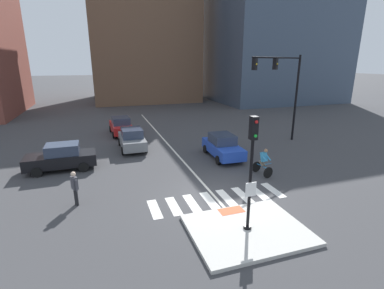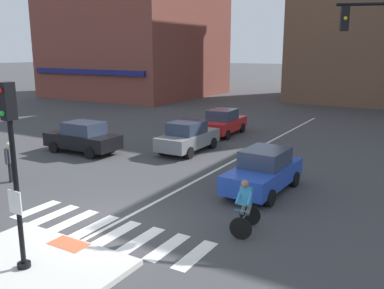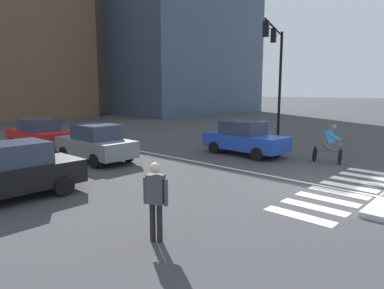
{
  "view_description": "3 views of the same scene",
  "coord_description": "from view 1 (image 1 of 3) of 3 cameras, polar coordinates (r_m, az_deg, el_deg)",
  "views": [
    {
      "loc": [
        -5.11,
        -11.61,
        6.41
      ],
      "look_at": [
        -0.1,
        3.47,
        1.75
      ],
      "focal_mm": 26.2,
      "sensor_mm": 36.0,
      "label": 1
    },
    {
      "loc": [
        8.14,
        -8.87,
        5.29
      ],
      "look_at": [
        -0.13,
        5.06,
        1.57
      ],
      "focal_mm": 38.61,
      "sensor_mm": 36.0,
      "label": 2
    },
    {
      "loc": [
        -10.85,
        -3.8,
        3.09
      ],
      "look_at": [
        -1.24,
        5.16,
        1.0
      ],
      "focal_mm": 31.63,
      "sensor_mm": 36.0,
      "label": 3
    }
  ],
  "objects": [
    {
      "name": "car_black_cross_left",
      "position": [
        19.02,
        -25.03,
        -2.35
      ],
      "size": [
        4.12,
        1.88,
        1.64
      ],
      "color": "black",
      "rests_on": "ground"
    },
    {
      "name": "signal_pole",
      "position": [
        10.51,
        12.02,
        -3.9
      ],
      "size": [
        0.44,
        0.38,
        4.46
      ],
      "color": "black",
      "rests_on": "traffic_island"
    },
    {
      "name": "crosswalk_stripe_h",
      "position": [
        15.42,
        16.17,
        -8.89
      ],
      "size": [
        0.44,
        1.8,
        0.01
      ],
      "primitive_type": "cube",
      "color": "silver",
      "rests_on": "ground"
    },
    {
      "name": "cyclist",
      "position": [
        16.87,
        14.34,
        -3.35
      ],
      "size": [
        0.81,
        1.17,
        1.68
      ],
      "color": "black",
      "rests_on": "ground"
    },
    {
      "name": "building_far_block",
      "position": [
        53.09,
        15.73,
        20.37
      ],
      "size": [
        20.81,
        18.76,
        21.26
      ],
      "color": "#3D4C60",
      "rests_on": "ground"
    },
    {
      "name": "ground_plane",
      "position": [
        14.21,
        4.88,
        -10.52
      ],
      "size": [
        300.0,
        300.0,
        0.0
      ],
      "primitive_type": "plane",
      "color": "#3D3D3F"
    },
    {
      "name": "car_grey_westbound_far",
      "position": [
        21.84,
        -12.13,
        1.13
      ],
      "size": [
        1.88,
        4.12,
        1.64
      ],
      "color": "slate",
      "rests_on": "ground"
    },
    {
      "name": "pedestrian_at_curb_left",
      "position": [
        14.04,
        -22.78,
        -7.74
      ],
      "size": [
        0.34,
        0.51,
        1.67
      ],
      "color": "black",
      "rests_on": "ground"
    },
    {
      "name": "crosswalk_stripe_d",
      "position": [
        13.84,
        3.57,
        -11.25
      ],
      "size": [
        0.44,
        1.8,
        0.01
      ],
      "primitive_type": "cube",
      "color": "silver",
      "rests_on": "ground"
    },
    {
      "name": "crosswalk_stripe_a",
      "position": [
        13.18,
        -7.62,
        -12.88
      ],
      "size": [
        0.44,
        1.8,
        0.01
      ],
      "primitive_type": "cube",
      "color": "silver",
      "rests_on": "ground"
    },
    {
      "name": "traffic_island",
      "position": [
        11.74,
        11.17,
        -16.64
      ],
      "size": [
        4.5,
        3.54,
        0.15
      ],
      "primitive_type": "cube",
      "color": "beige",
      "rests_on": "ground"
    },
    {
      "name": "tactile_pad_front",
      "position": [
        12.77,
        8.01,
        -13.17
      ],
      "size": [
        1.1,
        0.6,
        0.01
      ],
      "primitive_type": "cube",
      "color": "#DB5B38",
      "rests_on": "traffic_island"
    },
    {
      "name": "crosswalk_stripe_g",
      "position": [
        14.96,
        13.3,
        -9.47
      ],
      "size": [
        0.44,
        1.8,
        0.01
      ],
      "primitive_type": "cube",
      "color": "silver",
      "rests_on": "ground"
    },
    {
      "name": "car_red_westbound_distant",
      "position": [
        26.62,
        -14.26,
        3.71
      ],
      "size": [
        2.02,
        4.19,
        1.64
      ],
      "color": "red",
      "rests_on": "ground"
    },
    {
      "name": "crosswalk_stripe_f",
      "position": [
        14.54,
        10.24,
        -10.06
      ],
      "size": [
        0.44,
        1.8,
        0.01
      ],
      "primitive_type": "cube",
      "color": "silver",
      "rests_on": "ground"
    },
    {
      "name": "lane_centre_line",
      "position": [
        23.1,
        -5.02,
        0.19
      ],
      "size": [
        0.14,
        28.0,
        0.01
      ],
      "primitive_type": "cube",
      "color": "silver",
      "rests_on": "ground"
    },
    {
      "name": "building_corner_right",
      "position": [
        52.41,
        -10.29,
        20.86
      ],
      "size": [
        17.43,
        16.38,
        21.45
      ],
      "color": "brown",
      "rests_on": "ground"
    },
    {
      "name": "traffic_light_mast",
      "position": [
        23.41,
        18.36,
        11.81
      ],
      "size": [
        5.6,
        2.22,
        7.0
      ],
      "color": "black",
      "rests_on": "ground"
    },
    {
      "name": "crosswalk_stripe_e",
      "position": [
        14.17,
        6.99,
        -10.66
      ],
      "size": [
        0.44,
        1.8,
        0.01
      ],
      "primitive_type": "cube",
      "color": "silver",
      "rests_on": "ground"
    },
    {
      "name": "crosswalk_stripe_b",
      "position": [
        13.34,
        -3.76,
        -12.37
      ],
      "size": [
        0.44,
        1.8,
        0.01
      ],
      "primitive_type": "cube",
      "color": "silver",
      "rests_on": "ground"
    },
    {
      "name": "car_blue_eastbound_mid",
      "position": [
        19.61,
        6.25,
        -0.33
      ],
      "size": [
        1.96,
        4.16,
        1.64
      ],
      "color": "#2347B7",
      "rests_on": "ground"
    },
    {
      "name": "crosswalk_stripe_c",
      "position": [
        13.56,
        -0.02,
        -11.82
      ],
      "size": [
        0.44,
        1.8,
        0.01
      ],
      "primitive_type": "cube",
      "color": "silver",
      "rests_on": "ground"
    }
  ]
}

